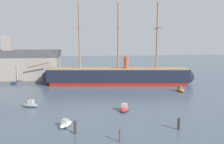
# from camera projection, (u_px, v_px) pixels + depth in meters

# --- Properties ---
(tall_ship) EXTENTS (57.34, 14.28, 27.60)m
(tall_ship) POSITION_uv_depth(u_px,v_px,m) (118.00, 76.00, 78.22)
(tall_ship) COLOR maroon
(tall_ship) RESTS_ON ground
(motorboat_foreground_left) EXTENTS (2.72, 3.68, 1.43)m
(motorboat_foreground_left) POSITION_uv_depth(u_px,v_px,m) (66.00, 124.00, 40.08)
(motorboat_foreground_left) COLOR silver
(motorboat_foreground_left) RESTS_ON ground
(motorboat_near_centre) EXTENTS (3.13, 4.33, 1.68)m
(motorboat_near_centre) POSITION_uv_depth(u_px,v_px,m) (125.00, 108.00, 49.09)
(motorboat_near_centre) COLOR #B22D28
(motorboat_near_centre) RESTS_ON ground
(motorboat_mid_left) EXTENTS (4.21, 2.77, 1.64)m
(motorboat_mid_left) POSITION_uv_depth(u_px,v_px,m) (30.00, 104.00, 51.99)
(motorboat_mid_left) COLOR gray
(motorboat_mid_left) RESTS_ON ground
(motorboat_alongside_stern) EXTENTS (1.81, 3.93, 1.62)m
(motorboat_alongside_stern) POSITION_uv_depth(u_px,v_px,m) (181.00, 90.00, 67.79)
(motorboat_alongside_stern) COLOR orange
(motorboat_alongside_stern) RESTS_ON ground
(sailboat_far_left) EXTENTS (5.09, 4.09, 6.63)m
(sailboat_far_left) POSITION_uv_depth(u_px,v_px,m) (19.00, 82.00, 80.03)
(sailboat_far_left) COLOR #1E284C
(sailboat_far_left) RESTS_ON ground
(dinghy_distant_centre) EXTENTS (1.66, 2.16, 0.47)m
(dinghy_distant_centre) POSITION_uv_depth(u_px,v_px,m) (108.00, 77.00, 93.56)
(dinghy_distant_centre) COLOR #1E284C
(dinghy_distant_centre) RESTS_ON ground
(mooring_piling_nearest) EXTENTS (0.43, 0.43, 2.07)m
(mooring_piling_nearest) POSITION_uv_depth(u_px,v_px,m) (179.00, 124.00, 38.56)
(mooring_piling_nearest) COLOR #382B1E
(mooring_piling_nearest) RESTS_ON ground
(mooring_piling_left_pair) EXTENTS (0.25, 0.25, 1.91)m
(mooring_piling_left_pair) POSITION_uv_depth(u_px,v_px,m) (120.00, 136.00, 33.94)
(mooring_piling_left_pair) COLOR #4C3D2D
(mooring_piling_left_pair) RESTS_ON ground
(mooring_piling_right_pair) EXTENTS (0.44, 0.44, 2.12)m
(mooring_piling_right_pair) POSITION_uv_depth(u_px,v_px,m) (75.00, 127.00, 36.97)
(mooring_piling_right_pair) COLOR #382B1E
(mooring_piling_right_pair) RESTS_ON ground
(dockside_warehouse_left) EXTENTS (45.46, 15.70, 16.98)m
(dockside_warehouse_left) POSITION_uv_depth(u_px,v_px,m) (3.00, 66.00, 85.32)
(dockside_warehouse_left) COLOR #565659
(dockside_warehouse_left) RESTS_ON ground
(seagull_in_flight) EXTENTS (1.12, 0.46, 0.13)m
(seagull_in_flight) POSITION_uv_depth(u_px,v_px,m) (166.00, 36.00, 45.91)
(seagull_in_flight) COLOR silver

